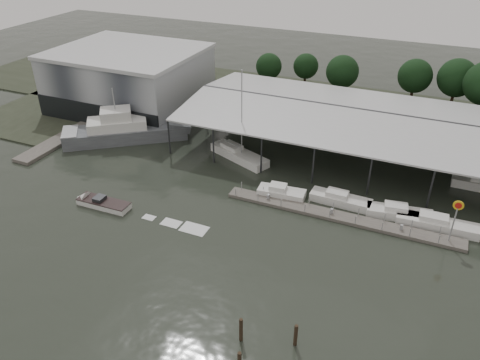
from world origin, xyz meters
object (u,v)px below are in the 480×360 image
at_px(shell_fuel_sign, 456,214).
at_px(white_sailboat, 239,154).
at_px(grey_trawler, 126,130).
at_px(speedboat_underway, 100,203).

relative_size(shell_fuel_sign, white_sailboat, 0.41).
distance_m(shell_fuel_sign, white_sailboat, 30.60).
xyz_separation_m(shell_fuel_sign, grey_trawler, (-47.69, 7.94, -2.35)).
distance_m(grey_trawler, white_sailboat, 18.72).
height_order(shell_fuel_sign, speedboat_underway, shell_fuel_sign).
bearing_deg(grey_trawler, white_sailboat, -32.90).
height_order(shell_fuel_sign, white_sailboat, white_sailboat).
xyz_separation_m(grey_trawler, white_sailboat, (18.66, 1.16, -0.93)).
bearing_deg(white_sailboat, speedboat_underway, -97.57).
xyz_separation_m(shell_fuel_sign, white_sailboat, (-29.03, 9.10, -3.27)).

